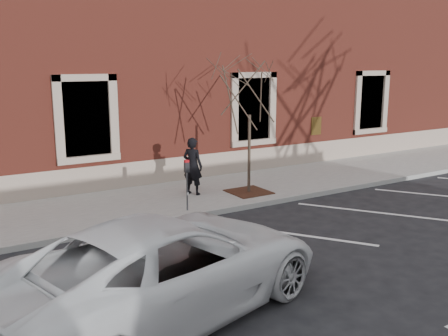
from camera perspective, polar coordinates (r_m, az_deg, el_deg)
ground at (r=13.92m, az=1.29°, el=-4.87°), size 120.00×120.00×0.00m
sidewalk_near at (r=15.34m, az=-2.25°, el=-2.99°), size 40.00×3.50×0.15m
curb_near at (r=13.85m, az=1.41°, el=-4.63°), size 40.00×0.12×0.15m
parking_stripes at (r=12.22m, az=6.93°, el=-7.38°), size 28.00×4.40×0.01m
building_civic at (r=20.26m, az=-10.83°, el=11.66°), size 40.00×8.62×8.00m
man at (r=14.86m, az=-3.60°, el=0.22°), size 0.69×0.75×1.72m
parking_meter at (r=13.21m, az=-4.27°, el=-0.87°), size 0.12×0.10×1.37m
tree_grate at (r=15.25m, az=2.85°, el=-2.73°), size 1.16×1.16×0.03m
sapling at (r=14.78m, az=2.97°, el=8.58°), size 2.58×2.58×4.30m
white_truck at (r=8.28m, az=-6.63°, el=-11.02°), size 6.33×4.16×1.62m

